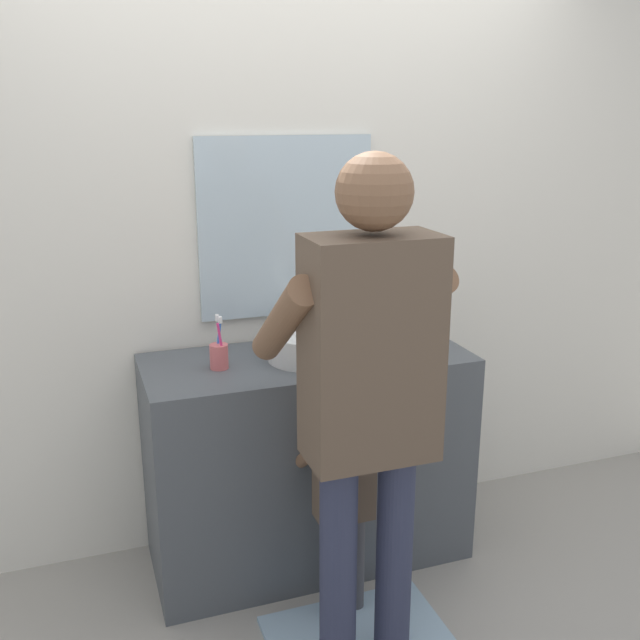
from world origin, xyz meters
name	(u,v)px	position (x,y,z in m)	size (l,w,h in m)	color
ground_plane	(333,594)	(0.00, 0.00, 0.00)	(14.00, 14.00, 0.00)	#9E998E
back_wall	(283,230)	(0.00, 0.62, 1.35)	(4.40, 0.10, 2.70)	silver
vanity_cabinet	(308,459)	(0.00, 0.30, 0.45)	(1.29, 0.54, 0.89)	#4C5156
sink_basin	(309,345)	(0.00, 0.28, 0.95)	(0.33, 0.33, 0.11)	silver
faucet	(294,325)	(0.00, 0.48, 0.97)	(0.18, 0.14, 0.18)	#B7BABF
toothbrush_cup	(219,355)	(-0.36, 0.29, 0.95)	(0.07, 0.07, 0.21)	#D86666
soap_bottle	(387,331)	(0.35, 0.32, 0.96)	(0.06, 0.06, 0.17)	gold
bath_mat	(357,634)	(0.00, -0.25, 0.01)	(0.64, 0.40, 0.02)	#99B7CC
child_toddler	(343,485)	(0.00, -0.10, 0.53)	(0.28, 0.28, 0.90)	#47474C
adult_parent	(368,382)	(-0.03, -0.37, 1.04)	(0.53, 0.56, 1.72)	#2D334C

